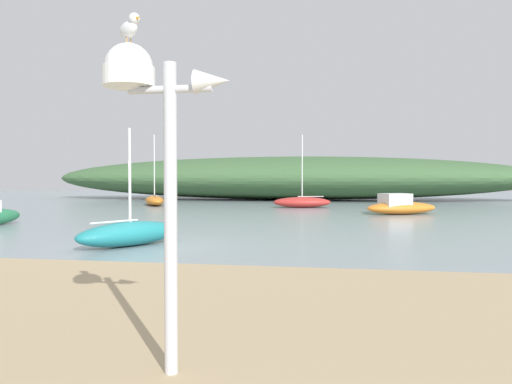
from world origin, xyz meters
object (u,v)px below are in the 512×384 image
at_px(mast_structure, 146,105).
at_px(seagull_on_radar, 129,27).
at_px(sailboat_far_left, 154,200).
at_px(sailboat_far_right, 302,202).
at_px(motorboat_west_reach, 400,206).
at_px(sailboat_mid_channel, 130,233).

distance_m(mast_structure, seagull_on_radar, 0.72).
height_order(seagull_on_radar, sailboat_far_left, sailboat_far_left).
xyz_separation_m(mast_structure, seagull_on_radar, (-0.15, -0.01, 0.70)).
xyz_separation_m(mast_structure, sailboat_far_left, (-11.50, 29.26, -2.28)).
bearing_deg(mast_structure, sailboat_far_right, 91.15).
bearing_deg(motorboat_west_reach, sailboat_far_right, 137.81).
bearing_deg(seagull_on_radar, sailboat_far_right, 90.86).
xyz_separation_m(sailboat_mid_channel, motorboat_west_reach, (9.50, 14.12, 0.08)).
relative_size(sailboat_mid_channel, motorboat_west_reach, 0.81).
relative_size(sailboat_far_right, sailboat_far_left, 0.95).
height_order(seagull_on_radar, sailboat_far_right, sailboat_far_right).
distance_m(sailboat_far_right, motorboat_west_reach, 7.82).
bearing_deg(sailboat_far_left, motorboat_west_reach, -19.91).
bearing_deg(motorboat_west_reach, sailboat_mid_channel, -123.94).
relative_size(sailboat_mid_channel, sailboat_far_right, 0.72).
height_order(mast_structure, sailboat_far_right, sailboat_far_right).
height_order(seagull_on_radar, motorboat_west_reach, seagull_on_radar).
xyz_separation_m(seagull_on_radar, motorboat_west_reach, (5.36, 23.22, -2.91)).
height_order(sailboat_far_right, motorboat_west_reach, sailboat_far_right).
bearing_deg(sailboat_mid_channel, mast_structure, -64.79).
relative_size(seagull_on_radar, sailboat_far_left, 0.06).
distance_m(sailboat_mid_channel, motorboat_west_reach, 17.02).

